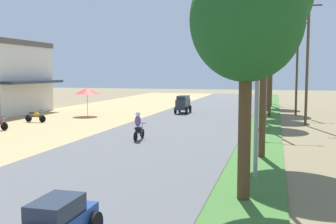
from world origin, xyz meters
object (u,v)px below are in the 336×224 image
object	(u,v)px
median_tree_third	(266,49)
median_tree_fifth	(268,30)
utility_pole_far	(297,65)
car_van_charcoal	(183,103)
streetlamp_far	(271,68)
median_tree_nearest	(247,21)
median_tree_fourth	(271,44)
motorbike_ahead_second	(139,127)
streetlamp_mid	(266,60)
car_sedan_blue	(58,222)
vendor_umbrella	(87,91)
streetlamp_near	(258,55)
median_tree_sixth	(272,44)
parked_motorbike_fifth	(36,116)
utility_pole_near	(307,60)

from	to	relation	value
median_tree_third	median_tree_fifth	distance (m)	11.56
utility_pole_far	car_van_charcoal	bearing A→B (deg)	-172.38
median_tree_third	streetlamp_far	size ratio (longest dim) A/B	0.96
median_tree_nearest	median_tree_fourth	world-z (taller)	median_tree_fourth
motorbike_ahead_second	median_tree_third	bearing A→B (deg)	55.30
median_tree_fifth	streetlamp_far	world-z (taller)	median_tree_fifth
median_tree_nearest	streetlamp_mid	xyz separation A→B (m)	(0.23, 16.02, -0.68)
median_tree_fourth	motorbike_ahead_second	world-z (taller)	median_tree_fourth
utility_pole_far	car_sedan_blue	size ratio (longest dim) A/B	3.94
vendor_umbrella	streetlamp_near	size ratio (longest dim) A/B	0.32
median_tree_nearest	streetlamp_far	bearing A→B (deg)	89.67
median_tree_fifth	car_sedan_blue	distance (m)	36.52
streetlamp_mid	streetlamp_far	size ratio (longest dim) A/B	1.07
median_tree_sixth	streetlamp_far	size ratio (longest dim) A/B	1.16
parked_motorbike_fifth	median_tree_fourth	size ratio (longest dim) A/B	0.22
streetlamp_far	utility_pole_near	xyz separation A→B (m)	(2.87, -21.06, 0.32)
median_tree_fifth	median_tree_third	bearing A→B (deg)	-89.25
parked_motorbike_fifth	streetlamp_near	distance (m)	22.24
streetlamp_far	car_van_charcoal	distance (m)	17.38
car_sedan_blue	streetlamp_near	bearing A→B (deg)	62.98
vendor_umbrella	utility_pole_far	bearing A→B (deg)	17.22
motorbike_ahead_second	utility_pole_near	bearing A→B (deg)	45.17
median_tree_third	utility_pole_far	xyz separation A→B (m)	(2.62, 7.38, -1.07)
car_van_charcoal	median_tree_nearest	bearing A→B (deg)	-73.27
median_tree_nearest	motorbike_ahead_second	distance (m)	12.58
streetlamp_mid	streetlamp_far	xyz separation A→B (m)	(0.00, 24.47, -0.29)
median_tree_nearest	streetlamp_mid	bearing A→B (deg)	89.17
vendor_umbrella	car_sedan_blue	world-z (taller)	vendor_umbrella
streetlamp_far	car_van_charcoal	bearing A→B (deg)	-117.53
parked_motorbike_fifth	car_van_charcoal	world-z (taller)	car_van_charcoal
parked_motorbike_fifth	utility_pole_far	bearing A→B (deg)	28.93
median_tree_fifth	car_van_charcoal	world-z (taller)	median_tree_fifth
median_tree_third	car_sedan_blue	world-z (taller)	median_tree_third
median_tree_nearest	median_tree_fifth	size ratio (longest dim) A/B	0.68
utility_pole_far	parked_motorbike_fifth	bearing A→B (deg)	-151.07
streetlamp_far	parked_motorbike_fifth	bearing A→B (deg)	-125.32
streetlamp_mid	car_van_charcoal	size ratio (longest dim) A/B	3.46
parked_motorbike_fifth	utility_pole_near	distance (m)	21.23
median_tree_fifth	streetlamp_far	distance (m)	10.48
vendor_umbrella	utility_pole_far	world-z (taller)	utility_pole_far
motorbike_ahead_second	car_van_charcoal	bearing A→B (deg)	93.38
median_tree_third	motorbike_ahead_second	xyz separation A→B (m)	(-6.81, -9.83, -4.86)
streetlamp_mid	motorbike_ahead_second	size ratio (longest dim) A/B	4.62
median_tree_nearest	car_van_charcoal	xyz separation A→B (m)	(-7.64, 25.40, -4.48)
median_tree_third	streetlamp_far	xyz separation A→B (m)	(0.13, 21.09, -1.18)
streetlamp_near	median_tree_fifth	bearing A→B (deg)	90.56
median_tree_fourth	car_van_charcoal	bearing A→B (deg)	175.06
streetlamp_near	utility_pole_far	world-z (taller)	utility_pole_far
median_tree_fifth	streetlamp_near	xyz separation A→B (m)	(0.27, -28.02, -3.64)
median_tree_fourth	median_tree_third	bearing A→B (deg)	-92.98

